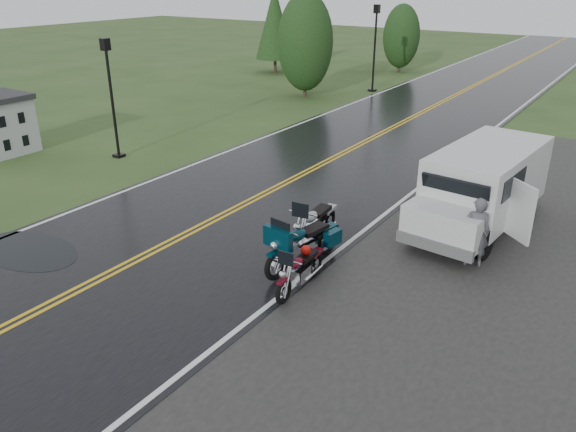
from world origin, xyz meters
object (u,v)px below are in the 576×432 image
(motorcycle_teal, at_px, (276,254))
(lamp_post_far_left, at_px, (375,49))
(motorcycle_red, at_px, (284,282))
(van_white, at_px, (421,201))
(motorcycle_silver, at_px, (298,235))
(person_at_van, at_px, (476,233))
(lamp_post_near_left, at_px, (112,99))

(motorcycle_teal, height_order, lamp_post_far_left, lamp_post_far_left)
(motorcycle_red, bearing_deg, van_white, 71.86)
(motorcycle_silver, relative_size, van_white, 0.42)
(van_white, distance_m, person_at_van, 1.71)
(person_at_van, xyz_separation_m, lamp_post_near_left, (-13.60, 1.20, 1.32))
(motorcycle_red, height_order, motorcycle_teal, motorcycle_teal)
(motorcycle_red, distance_m, motorcycle_silver, 1.99)
(person_at_van, bearing_deg, motorcycle_teal, 25.13)
(motorcycle_red, bearing_deg, person_at_van, 51.07)
(van_white, height_order, person_at_van, van_white)
(motorcycle_teal, distance_m, lamp_post_far_left, 22.63)
(van_white, bearing_deg, lamp_post_near_left, -177.77)
(motorcycle_red, bearing_deg, motorcycle_teal, 129.36)
(lamp_post_near_left, bearing_deg, person_at_van, -5.03)
(van_white, distance_m, lamp_post_far_left, 19.94)
(motorcycle_silver, height_order, person_at_van, person_at_van)
(lamp_post_far_left, bearing_deg, van_white, -60.96)
(motorcycle_teal, bearing_deg, person_at_van, 51.89)
(motorcycle_red, distance_m, motorcycle_teal, 0.99)
(motorcycle_red, xyz_separation_m, lamp_post_near_left, (-10.87, 5.08, 1.59))
(motorcycle_silver, height_order, van_white, van_white)
(motorcycle_red, height_order, lamp_post_near_left, lamp_post_near_left)
(motorcycle_red, bearing_deg, lamp_post_far_left, 107.39)
(motorcycle_red, relative_size, motorcycle_teal, 0.80)
(motorcycle_teal, xyz_separation_m, motorcycle_silver, (-0.15, 1.10, -0.02))
(lamp_post_near_left, bearing_deg, lamp_post_far_left, 82.02)
(person_at_van, distance_m, lamp_post_near_left, 13.71)
(motorcycle_teal, bearing_deg, lamp_post_near_left, 165.63)
(lamp_post_near_left, distance_m, lamp_post_far_left, 16.96)
(van_white, height_order, lamp_post_far_left, lamp_post_far_left)
(van_white, distance_m, lamp_post_near_left, 12.07)
(motorcycle_silver, height_order, lamp_post_near_left, lamp_post_near_left)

